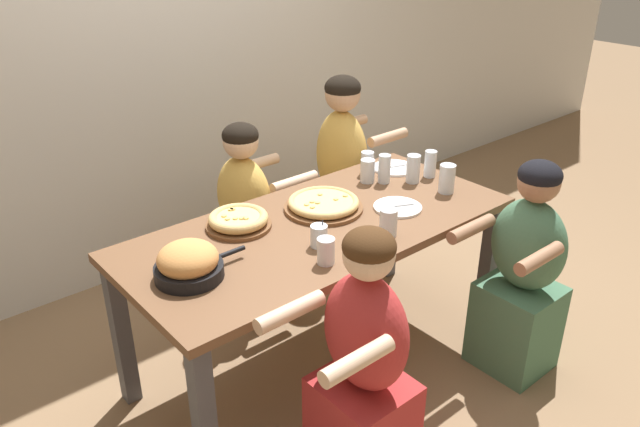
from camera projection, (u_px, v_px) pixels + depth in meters
The scene contains 20 objects.
ground_plane at pixel (320, 358), 3.14m from camera, with size 18.00×18.00×0.00m, color #896B4C.
dining_table at pixel (320, 242), 2.84m from camera, with size 1.81×0.82×0.76m.
pizza_board_main at pixel (323, 204), 2.92m from camera, with size 0.37×0.37×0.05m.
pizza_board_second at pixel (238, 220), 2.75m from camera, with size 0.29×0.29×0.07m.
skillet_bowl at pixel (188, 263), 2.37m from camera, with size 0.39×0.27×0.15m.
empty_plate_a at pixel (398, 207), 2.94m from camera, with size 0.23×0.23×0.02m.
empty_plate_b at pixel (394, 168), 3.38m from camera, with size 0.23×0.23×0.02m.
cocktail_glass_blue at pixel (319, 237), 2.60m from camera, with size 0.07×0.07×0.12m.
drinking_glass_a at pixel (326, 252), 2.47m from camera, with size 0.07×0.07×0.11m.
drinking_glass_b at pixel (367, 164), 3.30m from camera, with size 0.07×0.07×0.12m.
drinking_glass_c at pixel (368, 171), 3.20m from camera, with size 0.07×0.07×0.12m.
drinking_glass_d at pixel (384, 171), 3.19m from camera, with size 0.06×0.06×0.15m.
drinking_glass_e at pixel (413, 170), 3.19m from camera, with size 0.07×0.07×0.15m.
drinking_glass_f at pixel (388, 224), 2.68m from camera, with size 0.08×0.08×0.12m.
drinking_glass_g at pixel (430, 164), 3.26m from camera, with size 0.06×0.06×0.14m.
drinking_glass_h at pixel (447, 180), 3.08m from camera, with size 0.08×0.08×0.14m.
diner_far_center at pixel (246, 228), 3.36m from camera, with size 0.51×0.40×1.08m.
diner_near_right at pixel (522, 279), 2.89m from camera, with size 0.51×0.40×1.07m.
diner_far_right at pixel (342, 182), 3.73m from camera, with size 0.51×0.40×1.21m.
diner_near_midleft at pixel (363, 373), 2.30m from camera, with size 0.51×0.40×1.09m.
Camera 1 is at (-1.61, -1.90, 2.04)m, focal length 35.00 mm.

